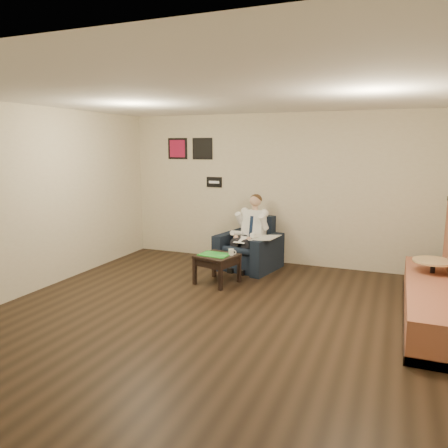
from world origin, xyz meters
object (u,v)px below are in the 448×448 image
at_px(banquette, 436,266).
at_px(cafe_table, 431,283).
at_px(seated_man, 245,235).
at_px(side_table, 217,269).
at_px(smartphone, 226,253).
at_px(green_folder, 215,255).
at_px(coffee_mug, 231,252).
at_px(armchair, 249,243).

relative_size(banquette, cafe_table, 4.21).
distance_m(seated_man, side_table, 1.00).
bearing_deg(smartphone, banquette, 13.78).
xyz_separation_m(smartphone, cafe_table, (3.06, -0.01, -0.15)).
height_order(side_table, smartphone, smartphone).
bearing_deg(banquette, cafe_table, 88.94).
xyz_separation_m(side_table, green_folder, (-0.04, -0.01, 0.24)).
bearing_deg(banquette, side_table, 172.84).
xyz_separation_m(banquette, cafe_table, (0.01, 0.54, -0.38)).
distance_m(green_folder, cafe_table, 3.20).
distance_m(coffee_mug, banquette, 2.97).
distance_m(green_folder, coffee_mug, 0.27).
bearing_deg(cafe_table, coffee_mug, -178.66).
bearing_deg(side_table, banquette, -7.16).
bearing_deg(coffee_mug, side_table, -160.23).
bearing_deg(coffee_mug, banquette, -9.15).
relative_size(seated_man, cafe_table, 1.93).
height_order(side_table, coffee_mug, coffee_mug).
bearing_deg(armchair, coffee_mug, -77.27).
distance_m(green_folder, banquette, 3.21).
relative_size(seated_man, green_folder, 2.71).
xyz_separation_m(armchair, seated_man, (-0.02, -0.12, 0.17)).
bearing_deg(side_table, green_folder, -160.23).
relative_size(side_table, banquette, 0.21).
relative_size(smartphone, cafe_table, 0.22).
distance_m(seated_man, coffee_mug, 0.83).
distance_m(coffee_mug, cafe_table, 2.95).
relative_size(green_folder, banquette, 0.17).
relative_size(seated_man, side_table, 2.21).
distance_m(banquette, cafe_table, 0.66).
relative_size(coffee_mug, banquette, 0.04).
bearing_deg(green_folder, side_table, 19.77).
bearing_deg(coffee_mug, cafe_table, 1.34).
xyz_separation_m(green_folder, coffee_mug, (0.25, 0.09, 0.04)).
xyz_separation_m(seated_man, side_table, (-0.17, -0.90, -0.40)).
bearing_deg(banquette, coffee_mug, 170.85).
bearing_deg(coffee_mug, smartphone, 148.98).
height_order(smartphone, cafe_table, cafe_table).
height_order(coffee_mug, cafe_table, cafe_table).
relative_size(armchair, cafe_table, 1.45).
xyz_separation_m(armchair, coffee_mug, (0.02, -0.94, 0.06)).
relative_size(armchair, green_folder, 2.04).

